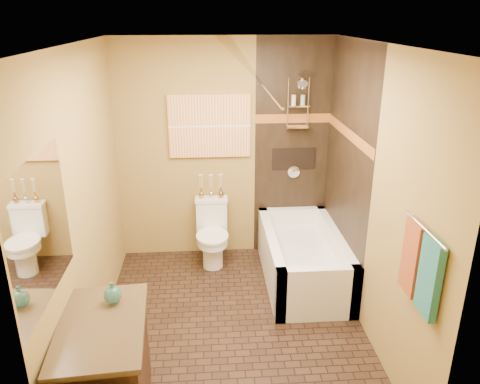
{
  "coord_description": "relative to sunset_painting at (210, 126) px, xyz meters",
  "views": [
    {
      "loc": [
        -0.19,
        -3.6,
        2.71
      ],
      "look_at": [
        0.1,
        0.4,
        1.18
      ],
      "focal_mm": 35.0,
      "sensor_mm": 36.0,
      "label": 1
    }
  ],
  "objects": [
    {
      "name": "shower_fixtures",
      "position": [
        0.96,
        -0.1,
        0.12
      ],
      "size": [
        0.24,
        0.33,
        1.16
      ],
      "color": "silver",
      "rests_on": "floor"
    },
    {
      "name": "alcove_tile_back",
      "position": [
        0.93,
        0.01,
        -0.3
      ],
      "size": [
        0.85,
        0.01,
        2.5
      ],
      "primitive_type": "cube",
      "color": "black",
      "rests_on": "wall_back"
    },
    {
      "name": "toilet",
      "position": [
        -0.0,
        -0.25,
        -1.18
      ],
      "size": [
        0.37,
        0.55,
        0.73
      ],
      "rotation": [
        0.0,
        0.0,
        -0.02
      ],
      "color": "white",
      "rests_on": "floor"
    },
    {
      "name": "mosaic_band_right",
      "position": [
        1.34,
        -0.73,
        0.07
      ],
      "size": [
        0.01,
        1.5,
        0.1
      ],
      "primitive_type": "cube",
      "color": "brown",
      "rests_on": "alcove_tile_right"
    },
    {
      "name": "wall_left",
      "position": [
        -1.04,
        -1.48,
        -0.3
      ],
      "size": [
        0.02,
        3.0,
        2.5
      ],
      "primitive_type": "cube",
      "color": "olive",
      "rests_on": "floor"
    },
    {
      "name": "teal_bottle",
      "position": [
        -0.72,
        -2.23,
        -0.66
      ],
      "size": [
        0.13,
        0.13,
        0.19
      ],
      "primitive_type": null,
      "rotation": [
        0.0,
        0.0,
        -0.07
      ],
      "color": "#22665B",
      "rests_on": "vanity"
    },
    {
      "name": "towel_teal",
      "position": [
        1.32,
        -2.66,
        -0.37
      ],
      "size": [
        0.05,
        0.22,
        0.52
      ],
      "primitive_type": "cube",
      "color": "#217071",
      "rests_on": "towel_bar"
    },
    {
      "name": "bud_vases",
      "position": [
        0.0,
        -0.09,
        -0.67
      ],
      "size": [
        0.28,
        0.06,
        0.28
      ],
      "color": "#BD8D3B",
      "rests_on": "toilet"
    },
    {
      "name": "alcove_niche",
      "position": [
        0.96,
        0.01,
        -0.4
      ],
      "size": [
        0.5,
        0.01,
        0.25
      ],
      "primitive_type": "cube",
      "color": "black",
      "rests_on": "alcove_tile_back"
    },
    {
      "name": "floor",
      "position": [
        0.16,
        -1.48,
        -1.55
      ],
      "size": [
        3.0,
        3.0,
        0.0
      ],
      "primitive_type": "plane",
      "color": "black",
      "rests_on": "ground"
    },
    {
      "name": "curtain_rod",
      "position": [
        0.56,
        -0.73,
        0.47
      ],
      "size": [
        0.03,
        1.55,
        0.03
      ],
      "primitive_type": "cylinder",
      "rotation": [
        1.57,
        0.0,
        0.0
      ],
      "color": "silver",
      "rests_on": "wall_back"
    },
    {
      "name": "vanity",
      "position": [
        -0.77,
        -2.48,
        -1.14
      ],
      "size": [
        0.63,
        0.96,
        0.81
      ],
      "rotation": [
        0.0,
        0.0,
        0.07
      ],
      "color": "black",
      "rests_on": "floor"
    },
    {
      "name": "wall_right",
      "position": [
        1.36,
        -1.48,
        -0.3
      ],
      "size": [
        0.02,
        3.0,
        2.5
      ],
      "primitive_type": "cube",
      "color": "olive",
      "rests_on": "floor"
    },
    {
      "name": "alcove_tile_right",
      "position": [
        1.35,
        -0.73,
        -0.3
      ],
      "size": [
        0.01,
        1.5,
        2.5
      ],
      "primitive_type": "cube",
      "color": "black",
      "rests_on": "wall_right"
    },
    {
      "name": "vanity_mirror",
      "position": [
        -1.03,
        -2.48,
        -0.05
      ],
      "size": [
        0.01,
        1.0,
        0.9
      ],
      "primitive_type": "cube",
      "color": "white",
      "rests_on": "wall_left"
    },
    {
      "name": "wall_back",
      "position": [
        0.16,
        0.02,
        -0.3
      ],
      "size": [
        2.4,
        0.02,
        2.5
      ],
      "primitive_type": "cube",
      "color": "olive",
      "rests_on": "floor"
    },
    {
      "name": "wall_front",
      "position": [
        0.16,
        -2.98,
        -0.3
      ],
      "size": [
        2.4,
        0.02,
        2.5
      ],
      "primitive_type": "cube",
      "color": "olive",
      "rests_on": "floor"
    },
    {
      "name": "bathtub",
      "position": [
        0.96,
        -0.73,
        -1.33
      ],
      "size": [
        0.8,
        1.5,
        0.55
      ],
      "color": "white",
      "rests_on": "floor"
    },
    {
      "name": "towel_rust",
      "position": [
        1.32,
        -2.4,
        -0.37
      ],
      "size": [
        0.05,
        0.22,
        0.52
      ],
      "primitive_type": "cube",
      "color": "#9A371C",
      "rests_on": "towel_bar"
    },
    {
      "name": "mosaic_band_back",
      "position": [
        0.93,
        0.0,
        0.07
      ],
      "size": [
        0.85,
        0.01,
        0.1
      ],
      "primitive_type": "cube",
      "color": "brown",
      "rests_on": "alcove_tile_back"
    },
    {
      "name": "ceiling",
      "position": [
        0.16,
        -1.48,
        0.95
      ],
      "size": [
        3.0,
        3.0,
        0.0
      ],
      "primitive_type": "plane",
      "color": "silver",
      "rests_on": "wall_back"
    },
    {
      "name": "towel_bar",
      "position": [
        1.31,
        -2.53,
        -0.1
      ],
      "size": [
        0.02,
        0.55,
        0.02
      ],
      "primitive_type": "cylinder",
      "rotation": [
        1.57,
        0.0,
        0.0
      ],
      "color": "silver",
      "rests_on": "wall_right"
    },
    {
      "name": "sunset_painting",
      "position": [
        0.0,
        0.0,
        0.0
      ],
      "size": [
        0.9,
        0.04,
        0.7
      ],
      "primitive_type": "cube",
      "color": "orange",
      "rests_on": "wall_back"
    }
  ]
}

